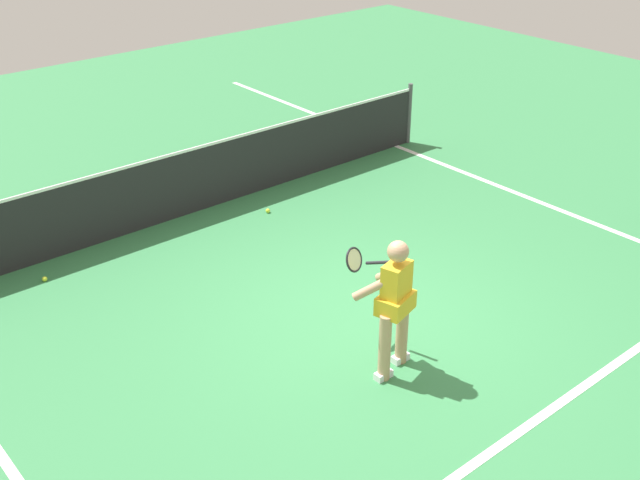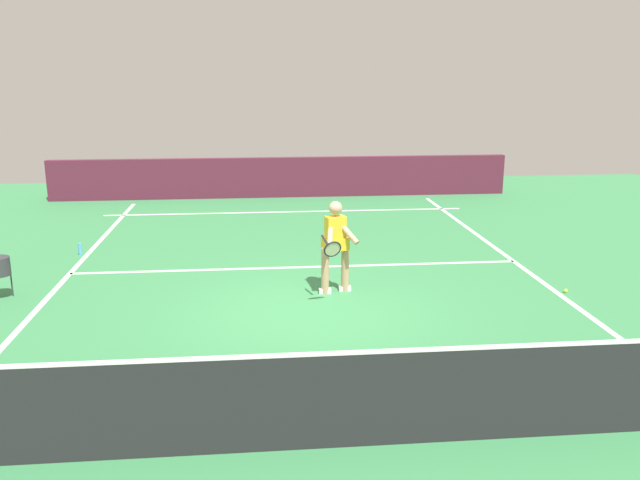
# 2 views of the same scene
# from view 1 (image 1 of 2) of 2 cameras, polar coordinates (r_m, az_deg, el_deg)

# --- Properties ---
(ground_plane) EXTENTS (25.94, 25.94, 0.00)m
(ground_plane) POSITION_cam_1_polar(r_m,az_deg,el_deg) (9.38, 3.74, -5.65)
(ground_plane) COLOR #38844C
(service_line_marking) EXTENTS (8.41, 0.10, 0.01)m
(service_line_marking) POSITION_cam_1_polar(r_m,az_deg,el_deg) (8.20, 15.37, -12.42)
(service_line_marking) COLOR white
(service_line_marking) RESTS_ON ground
(sideline_right_marking) EXTENTS (0.10, 17.95, 0.01)m
(sideline_right_marking) POSITION_cam_1_polar(r_m,az_deg,el_deg) (12.32, 18.12, 1.60)
(sideline_right_marking) COLOR white
(sideline_right_marking) RESTS_ON ground
(court_net) EXTENTS (9.09, 0.08, 1.10)m
(court_net) POSITION_cam_1_polar(r_m,az_deg,el_deg) (11.84, -8.99, 4.35)
(court_net) COLOR #4C4C51
(court_net) RESTS_ON ground
(tennis_player) EXTENTS (0.66, 1.07, 1.55)m
(tennis_player) POSITION_cam_1_polar(r_m,az_deg,el_deg) (8.13, 5.32, -4.41)
(tennis_player) COLOR tan
(tennis_player) RESTS_ON ground
(tennis_ball_near) EXTENTS (0.07, 0.07, 0.07)m
(tennis_ball_near) POSITION_cam_1_polar(r_m,az_deg,el_deg) (10.66, -19.28, -2.67)
(tennis_ball_near) COLOR #D1E533
(tennis_ball_near) RESTS_ON ground
(tennis_ball_far) EXTENTS (0.07, 0.07, 0.07)m
(tennis_ball_far) POSITION_cam_1_polar(r_m,az_deg,el_deg) (11.86, -3.79, 2.12)
(tennis_ball_far) COLOR #D1E533
(tennis_ball_far) RESTS_ON ground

